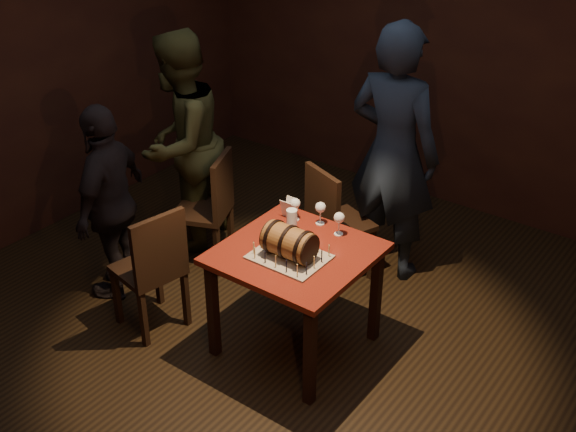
{
  "coord_description": "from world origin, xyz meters",
  "views": [
    {
      "loc": [
        2.38,
        -3.08,
        3.16
      ],
      "look_at": [
        0.07,
        0.05,
        0.95
      ],
      "focal_mm": 45.0,
      "sensor_mm": 36.0,
      "label": 1
    }
  ],
  "objects_px": {
    "wine_glass_mid": "(321,208)",
    "pint_of_ale": "(292,220)",
    "barrel_cake": "(289,242)",
    "person_left_rear": "(180,144)",
    "person_left_front": "(111,202)",
    "chair_left_rear": "(211,204)",
    "pub_table": "(296,266)",
    "chair_back": "(333,218)",
    "person_back": "(393,153)",
    "chair_left_front": "(154,265)",
    "wine_glass_right": "(339,219)",
    "wine_glass_left": "(295,204)"
  },
  "relations": [
    {
      "from": "pub_table",
      "to": "chair_left_front",
      "type": "xyz_separation_m",
      "value": [
        -0.86,
        -0.41,
        -0.12
      ]
    },
    {
      "from": "chair_back",
      "to": "wine_glass_right",
      "type": "bearing_deg",
      "value": -53.77
    },
    {
      "from": "person_left_front",
      "to": "chair_left_rear",
      "type": "bearing_deg",
      "value": 134.29
    },
    {
      "from": "pint_of_ale",
      "to": "chair_left_front",
      "type": "height_order",
      "value": "chair_left_front"
    },
    {
      "from": "wine_glass_mid",
      "to": "person_left_rear",
      "type": "bearing_deg",
      "value": 172.63
    },
    {
      "from": "pub_table",
      "to": "wine_glass_left",
      "type": "bearing_deg",
      "value": 126.94
    },
    {
      "from": "wine_glass_right",
      "to": "person_left_rear",
      "type": "relative_size",
      "value": 0.09
    },
    {
      "from": "wine_glass_right",
      "to": "pint_of_ale",
      "type": "relative_size",
      "value": 1.07
    },
    {
      "from": "wine_glass_left",
      "to": "wine_glass_mid",
      "type": "bearing_deg",
      "value": 18.59
    },
    {
      "from": "wine_glass_mid",
      "to": "wine_glass_right",
      "type": "bearing_deg",
      "value": -13.71
    },
    {
      "from": "pint_of_ale",
      "to": "person_back",
      "type": "xyz_separation_m",
      "value": [
        0.17,
        1.01,
        0.15
      ]
    },
    {
      "from": "pub_table",
      "to": "chair_back",
      "type": "relative_size",
      "value": 0.97
    },
    {
      "from": "wine_glass_right",
      "to": "barrel_cake",
      "type": "bearing_deg",
      "value": -102.44
    },
    {
      "from": "barrel_cake",
      "to": "chair_back",
      "type": "distance_m",
      "value": 1.0
    },
    {
      "from": "person_left_rear",
      "to": "chair_back",
      "type": "bearing_deg",
      "value": 89.96
    },
    {
      "from": "person_back",
      "to": "person_left_rear",
      "type": "relative_size",
      "value": 1.1
    },
    {
      "from": "pub_table",
      "to": "pint_of_ale",
      "type": "height_order",
      "value": "pint_of_ale"
    },
    {
      "from": "pub_table",
      "to": "chair_back",
      "type": "distance_m",
      "value": 0.86
    },
    {
      "from": "pint_of_ale",
      "to": "chair_back",
      "type": "bearing_deg",
      "value": 97.54
    },
    {
      "from": "person_left_rear",
      "to": "person_left_front",
      "type": "xyz_separation_m",
      "value": [
        0.08,
        -0.79,
        -0.15
      ]
    },
    {
      "from": "wine_glass_mid",
      "to": "person_left_front",
      "type": "relative_size",
      "value": 0.11
    },
    {
      "from": "wine_glass_mid",
      "to": "pint_of_ale",
      "type": "distance_m",
      "value": 0.21
    },
    {
      "from": "wine_glass_left",
      "to": "chair_left_front",
      "type": "xyz_separation_m",
      "value": [
        -0.63,
        -0.73,
        -0.35
      ]
    },
    {
      "from": "pub_table",
      "to": "wine_glass_mid",
      "type": "bearing_deg",
      "value": 100.5
    },
    {
      "from": "wine_glass_mid",
      "to": "person_left_front",
      "type": "distance_m",
      "value": 1.51
    },
    {
      "from": "wine_glass_right",
      "to": "chair_left_rear",
      "type": "height_order",
      "value": "chair_left_rear"
    },
    {
      "from": "wine_glass_left",
      "to": "person_left_rear",
      "type": "height_order",
      "value": "person_left_rear"
    },
    {
      "from": "wine_glass_right",
      "to": "person_left_front",
      "type": "height_order",
      "value": "person_left_front"
    },
    {
      "from": "wine_glass_left",
      "to": "chair_left_front",
      "type": "bearing_deg",
      "value": -130.91
    },
    {
      "from": "pub_table",
      "to": "person_back",
      "type": "height_order",
      "value": "person_back"
    },
    {
      "from": "person_back",
      "to": "person_left_rear",
      "type": "bearing_deg",
      "value": 23.16
    },
    {
      "from": "wine_glass_mid",
      "to": "barrel_cake",
      "type": "bearing_deg",
      "value": -79.86
    },
    {
      "from": "barrel_cake",
      "to": "person_back",
      "type": "distance_m",
      "value": 1.3
    },
    {
      "from": "barrel_cake",
      "to": "pint_of_ale",
      "type": "distance_m",
      "value": 0.34
    },
    {
      "from": "barrel_cake",
      "to": "person_left_rear",
      "type": "bearing_deg",
      "value": 157.15
    },
    {
      "from": "pub_table",
      "to": "chair_left_front",
      "type": "relative_size",
      "value": 0.97
    },
    {
      "from": "barrel_cake",
      "to": "person_left_front",
      "type": "xyz_separation_m",
      "value": [
        -1.45,
        -0.15,
        -0.13
      ]
    },
    {
      "from": "pint_of_ale",
      "to": "person_left_rear",
      "type": "bearing_deg",
      "value": 164.77
    },
    {
      "from": "wine_glass_right",
      "to": "chair_left_front",
      "type": "xyz_separation_m",
      "value": [
        -0.97,
        -0.74,
        -0.35
      ]
    },
    {
      "from": "wine_glass_left",
      "to": "pub_table",
      "type": "bearing_deg",
      "value": -53.06
    },
    {
      "from": "pint_of_ale",
      "to": "chair_back",
      "type": "distance_m",
      "value": 0.7
    },
    {
      "from": "chair_left_front",
      "to": "barrel_cake",
      "type": "bearing_deg",
      "value": 20.27
    },
    {
      "from": "wine_glass_left",
      "to": "person_left_front",
      "type": "xyz_separation_m",
      "value": [
        -1.21,
        -0.55,
        -0.13
      ]
    },
    {
      "from": "person_back",
      "to": "wine_glass_left",
      "type": "bearing_deg",
      "value": 75.24
    },
    {
      "from": "chair_left_rear",
      "to": "person_left_front",
      "type": "relative_size",
      "value": 0.63
    },
    {
      "from": "wine_glass_mid",
      "to": "person_back",
      "type": "xyz_separation_m",
      "value": [
        0.07,
        0.83,
        0.11
      ]
    },
    {
      "from": "wine_glass_right",
      "to": "chair_left_rear",
      "type": "distance_m",
      "value": 1.28
    },
    {
      "from": "wine_glass_right",
      "to": "person_left_rear",
      "type": "distance_m",
      "value": 1.64
    },
    {
      "from": "person_left_rear",
      "to": "barrel_cake",
      "type": "bearing_deg",
      "value": 55.4
    },
    {
      "from": "wine_glass_mid",
      "to": "pint_of_ale",
      "type": "bearing_deg",
      "value": -120.05
    }
  ]
}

